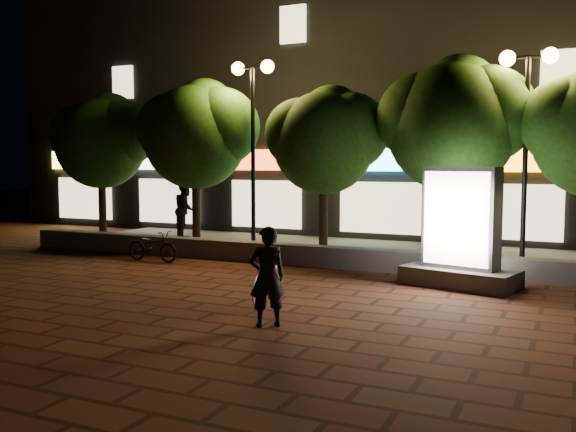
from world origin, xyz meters
The scene contains 15 objects.
ground centered at (0.00, 0.00, 0.00)m, with size 80.00×80.00×0.00m, color #592D1C.
retaining_wall centered at (0.00, 4.00, 0.25)m, with size 16.00×0.45×0.50m, color slate.
sidewalk centered at (0.00, 6.50, 0.04)m, with size 16.00×5.00×0.08m, color slate.
building_block centered at (-0.01, 12.99, 5.00)m, with size 28.00×8.12×11.30m.
tree_far_left centered at (-6.95, 5.46, 3.29)m, with size 3.36×2.80×4.63m.
tree_left centered at (-3.45, 5.46, 3.44)m, with size 3.60×3.00×4.89m.
tree_mid centered at (0.55, 5.46, 3.22)m, with size 3.24×2.70×4.50m.
tree_right centered at (3.86, 5.46, 3.57)m, with size 3.72×3.10×5.07m.
street_lamp_left centered at (-1.50, 5.20, 4.03)m, with size 1.26×0.36×5.18m.
street_lamp_right centered at (5.50, 5.20, 3.89)m, with size 1.26×0.36×4.98m.
ad_kiosk centered at (4.48, 2.95, 0.98)m, with size 2.46×1.64×2.44m.
scooter_pink centered at (1.59, -0.07, 0.48)m, with size 0.45×1.58×0.95m, color pink.
rider centered at (2.31, -1.51, 0.78)m, with size 0.57×0.37×1.56m, color black.
scooter_parked centered at (-3.18, 2.89, 0.40)m, with size 0.53×1.51×0.79m, color black.
pedestrian centered at (-4.70, 6.64, 1.03)m, with size 0.92×0.72×1.90m, color black.
Camera 1 is at (6.59, -9.99, 2.55)m, focal length 39.00 mm.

